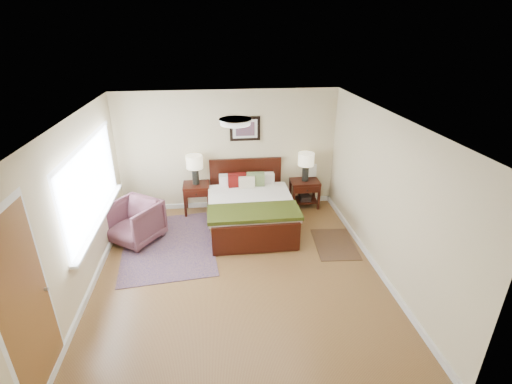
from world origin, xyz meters
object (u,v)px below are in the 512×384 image
at_px(nightstand_right, 305,191).
at_px(armchair, 134,222).
at_px(nightstand_left, 196,190).
at_px(rug_persian, 168,245).
at_px(bed, 250,203).
at_px(lamp_left, 195,165).
at_px(lamp_right, 306,162).

distance_m(nightstand_right, armchair, 3.56).
height_order(nightstand_left, rug_persian, nightstand_left).
distance_m(bed, armchair, 2.17).
bearing_deg(nightstand_left, nightstand_right, 0.18).
bearing_deg(armchair, rug_persian, 13.05).
distance_m(bed, nightstand_right, 1.46).
relative_size(bed, rug_persian, 0.89).
bearing_deg(lamp_left, armchair, -136.91).
bearing_deg(lamp_right, bed, -149.40).
bearing_deg(nightstand_left, armchair, -137.52).
xyz_separation_m(lamp_left, lamp_right, (2.31, 0.00, -0.04)).
distance_m(lamp_left, rug_persian, 1.73).
relative_size(nightstand_right, rug_persian, 0.27).
relative_size(nightstand_right, armchair, 0.72).
height_order(bed, nightstand_right, bed).
distance_m(bed, lamp_right, 1.56).
distance_m(bed, rug_persian, 1.71).
xyz_separation_m(nightstand_right, rug_persian, (-2.81, -1.26, -0.37)).
distance_m(nightstand_left, nightstand_right, 2.31).
relative_size(armchair, rug_persian, 0.38).
xyz_separation_m(nightstand_left, rug_persian, (-0.50, -1.25, -0.51)).
xyz_separation_m(nightstand_left, armchair, (-1.10, -1.01, -0.13)).
xyz_separation_m(nightstand_right, lamp_left, (-2.31, 0.01, 0.69)).
bearing_deg(nightstand_right, armchair, -163.40).
bearing_deg(bed, armchair, -172.40).
relative_size(bed, lamp_right, 3.24).
bearing_deg(lamp_right, rug_persian, -155.68).
height_order(lamp_right, armchair, lamp_right).
relative_size(lamp_left, armchair, 0.73).
relative_size(nightstand_left, armchair, 0.76).
bearing_deg(rug_persian, nightstand_right, 18.65).
bearing_deg(nightstand_right, rug_persian, -155.92).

